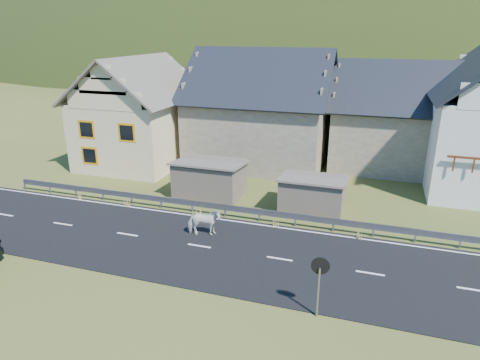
% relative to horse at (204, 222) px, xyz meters
% --- Properties ---
extents(ground, '(160.00, 160.00, 0.00)m').
position_rel_horse_xyz_m(ground, '(0.21, -1.15, -0.76)').
color(ground, '#38471B').
rests_on(ground, ground).
extents(road, '(60.00, 7.00, 0.04)m').
position_rel_horse_xyz_m(road, '(0.21, -1.15, -0.74)').
color(road, black).
rests_on(road, ground).
extents(lane_markings, '(60.00, 6.60, 0.01)m').
position_rel_horse_xyz_m(lane_markings, '(0.21, -1.15, -0.72)').
color(lane_markings, silver).
rests_on(lane_markings, road).
extents(guardrail, '(28.10, 0.09, 0.75)m').
position_rel_horse_xyz_m(guardrail, '(0.21, 2.53, -0.20)').
color(guardrail, '#93969B').
rests_on(guardrail, ground).
extents(shed_left, '(4.30, 3.30, 2.40)m').
position_rel_horse_xyz_m(shed_left, '(-1.79, 5.35, 0.34)').
color(shed_left, '#6B5F4F').
rests_on(shed_left, ground).
extents(shed_right, '(3.80, 2.90, 2.20)m').
position_rel_horse_xyz_m(shed_right, '(4.71, 4.85, 0.24)').
color(shed_right, '#6B5F4F').
rests_on(shed_right, ground).
extents(house_cream, '(7.80, 9.80, 8.30)m').
position_rel_horse_xyz_m(house_cream, '(-9.80, 10.84, 3.60)').
color(house_cream, beige).
rests_on(house_cream, ground).
extents(house_stone_a, '(10.80, 9.80, 8.90)m').
position_rel_horse_xyz_m(house_stone_a, '(-0.79, 13.85, 3.87)').
color(house_stone_a, gray).
rests_on(house_stone_a, ground).
extents(house_stone_b, '(9.80, 8.80, 8.10)m').
position_rel_horse_xyz_m(house_stone_b, '(9.21, 15.85, 3.47)').
color(house_stone_b, gray).
rests_on(house_stone_b, ground).
extents(mountain, '(440.00, 280.00, 260.00)m').
position_rel_horse_xyz_m(mountain, '(5.21, 178.85, -20.76)').
color(mountain, '#1E300F').
rests_on(mountain, ground).
extents(conifer_patch, '(76.00, 50.00, 28.00)m').
position_rel_horse_xyz_m(conifer_patch, '(-54.79, 108.85, 5.24)').
color(conifer_patch, black).
rests_on(conifer_patch, ground).
extents(horse, '(1.26, 1.86, 1.44)m').
position_rel_horse_xyz_m(horse, '(0.00, 0.00, 0.00)').
color(horse, silver).
rests_on(horse, road).
extents(traffic_mirror, '(0.67, 0.22, 2.41)m').
position_rel_horse_xyz_m(traffic_mirror, '(6.43, -4.69, 1.01)').
color(traffic_mirror, '#93969B').
rests_on(traffic_mirror, ground).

